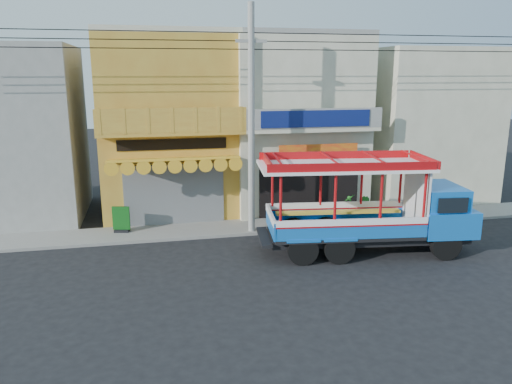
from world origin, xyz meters
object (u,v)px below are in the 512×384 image
green_sign (121,221)px  potted_plant_b (365,207)px  utility_pole (255,110)px  songthaew_truck (382,207)px  potted_plant_c (350,206)px

green_sign → potted_plant_b: green_sign is taller
utility_pole → green_sign: 7.04m
green_sign → potted_plant_b: (10.58, -0.06, 0.01)m
songthaew_truck → potted_plant_b: songthaew_truck is taller
songthaew_truck → potted_plant_c: 4.09m
potted_plant_b → utility_pole: bearing=78.2°
songthaew_truck → potted_plant_c: size_ratio=7.14×
songthaew_truck → potted_plant_b: 4.30m
potted_plant_c → utility_pole: bearing=-48.9°
songthaew_truck → potted_plant_b: bearing=73.5°
songthaew_truck → green_sign: 10.30m
utility_pole → potted_plant_b: utility_pole is taller
utility_pole → green_sign: (-5.35, 0.95, -4.46)m
utility_pole → songthaew_truck: 6.07m
songthaew_truck → potted_plant_c: bearing=83.7°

